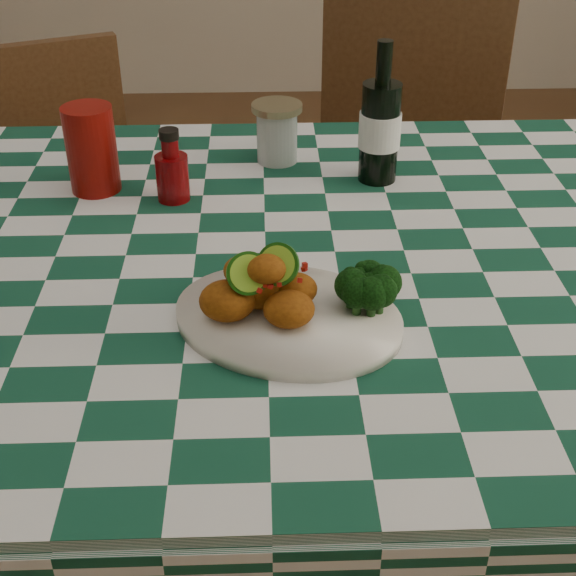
{
  "coord_description": "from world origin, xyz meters",
  "views": [
    {
      "loc": [
        -0.0,
        -1.02,
        1.38
      ],
      "look_at": [
        0.03,
        -0.18,
        0.84
      ],
      "focal_mm": 50.0,
      "sensor_mm": 36.0,
      "label": 1
    }
  ],
  "objects_px": {
    "red_tumbler": "(91,149)",
    "ketchup_bottle": "(171,165)",
    "wooden_chair_left": "(75,233)",
    "dining_table": "(269,448)",
    "wooden_chair_right": "(389,207)",
    "mason_jar": "(277,133)",
    "fried_chicken_pile": "(267,285)",
    "beer_bottle": "(381,113)",
    "plate": "(288,318)"
  },
  "relations": [
    {
      "from": "fried_chicken_pile",
      "to": "ketchup_bottle",
      "type": "distance_m",
      "value": 0.4
    },
    {
      "from": "dining_table",
      "to": "mason_jar",
      "type": "bearing_deg",
      "value": 85.64
    },
    {
      "from": "fried_chicken_pile",
      "to": "red_tumbler",
      "type": "relative_size",
      "value": 0.92
    },
    {
      "from": "fried_chicken_pile",
      "to": "ketchup_bottle",
      "type": "height_order",
      "value": "ketchup_bottle"
    },
    {
      "from": "fried_chicken_pile",
      "to": "beer_bottle",
      "type": "relative_size",
      "value": 0.56
    },
    {
      "from": "red_tumbler",
      "to": "wooden_chair_left",
      "type": "bearing_deg",
      "value": 109.85
    },
    {
      "from": "dining_table",
      "to": "plate",
      "type": "height_order",
      "value": "plate"
    },
    {
      "from": "red_tumbler",
      "to": "wooden_chair_left",
      "type": "distance_m",
      "value": 0.7
    },
    {
      "from": "ketchup_bottle",
      "to": "wooden_chair_right",
      "type": "distance_m",
      "value": 0.78
    },
    {
      "from": "wooden_chair_left",
      "to": "dining_table",
      "type": "bearing_deg",
      "value": -79.92
    },
    {
      "from": "wooden_chair_left",
      "to": "wooden_chair_right",
      "type": "distance_m",
      "value": 0.78
    },
    {
      "from": "beer_bottle",
      "to": "wooden_chair_left",
      "type": "height_order",
      "value": "beer_bottle"
    },
    {
      "from": "mason_jar",
      "to": "wooden_chair_left",
      "type": "height_order",
      "value": "mason_jar"
    },
    {
      "from": "ketchup_bottle",
      "to": "beer_bottle",
      "type": "height_order",
      "value": "beer_bottle"
    },
    {
      "from": "mason_jar",
      "to": "fried_chicken_pile",
      "type": "bearing_deg",
      "value": -92.81
    },
    {
      "from": "wooden_chair_left",
      "to": "plate",
      "type": "bearing_deg",
      "value": -84.05
    },
    {
      "from": "red_tumbler",
      "to": "ketchup_bottle",
      "type": "xyz_separation_m",
      "value": [
        0.13,
        -0.04,
        -0.01
      ]
    },
    {
      "from": "fried_chicken_pile",
      "to": "wooden_chair_right",
      "type": "bearing_deg",
      "value": 71.19
    },
    {
      "from": "dining_table",
      "to": "wooden_chair_left",
      "type": "relative_size",
      "value": 1.96
    },
    {
      "from": "plate",
      "to": "red_tumbler",
      "type": "distance_m",
      "value": 0.52
    },
    {
      "from": "red_tumbler",
      "to": "beer_bottle",
      "type": "distance_m",
      "value": 0.48
    },
    {
      "from": "dining_table",
      "to": "wooden_chair_left",
      "type": "xyz_separation_m",
      "value": [
        -0.47,
        0.74,
        0.03
      ]
    },
    {
      "from": "plate",
      "to": "fried_chicken_pile",
      "type": "relative_size",
      "value": 2.21
    },
    {
      "from": "ketchup_bottle",
      "to": "dining_table",
      "type": "bearing_deg",
      "value": -50.82
    },
    {
      "from": "mason_jar",
      "to": "wooden_chair_left",
      "type": "xyz_separation_m",
      "value": [
        -0.49,
        0.41,
        -0.42
      ]
    },
    {
      "from": "wooden_chair_left",
      "to": "ketchup_bottle",
      "type": "bearing_deg",
      "value": -82.41
    },
    {
      "from": "plate",
      "to": "wooden_chair_right",
      "type": "xyz_separation_m",
      "value": [
        0.28,
        0.89,
        -0.3
      ]
    },
    {
      "from": "fried_chicken_pile",
      "to": "red_tumbler",
      "type": "bearing_deg",
      "value": 124.84
    },
    {
      "from": "plate",
      "to": "mason_jar",
      "type": "height_order",
      "value": "mason_jar"
    },
    {
      "from": "fried_chicken_pile",
      "to": "wooden_chair_left",
      "type": "height_order",
      "value": "fried_chicken_pile"
    },
    {
      "from": "wooden_chair_left",
      "to": "beer_bottle",
      "type": "bearing_deg",
      "value": -58.66
    },
    {
      "from": "ketchup_bottle",
      "to": "wooden_chair_left",
      "type": "relative_size",
      "value": 0.14
    },
    {
      "from": "ketchup_bottle",
      "to": "red_tumbler",
      "type": "bearing_deg",
      "value": 162.66
    },
    {
      "from": "fried_chicken_pile",
      "to": "beer_bottle",
      "type": "distance_m",
      "value": 0.48
    },
    {
      "from": "dining_table",
      "to": "fried_chicken_pile",
      "type": "relative_size",
      "value": 12.43
    },
    {
      "from": "plate",
      "to": "wooden_chair_right",
      "type": "distance_m",
      "value": 0.98
    },
    {
      "from": "dining_table",
      "to": "mason_jar",
      "type": "relative_size",
      "value": 15.49
    },
    {
      "from": "wooden_chair_right",
      "to": "mason_jar",
      "type": "bearing_deg",
      "value": -107.14
    },
    {
      "from": "ketchup_bottle",
      "to": "beer_bottle",
      "type": "relative_size",
      "value": 0.51
    },
    {
      "from": "plate",
      "to": "dining_table",
      "type": "bearing_deg",
      "value": 98.31
    },
    {
      "from": "red_tumbler",
      "to": "beer_bottle",
      "type": "relative_size",
      "value": 0.61
    },
    {
      "from": "red_tumbler",
      "to": "plate",
      "type": "bearing_deg",
      "value": -52.72
    },
    {
      "from": "plate",
      "to": "ketchup_bottle",
      "type": "bearing_deg",
      "value": 115.69
    },
    {
      "from": "dining_table",
      "to": "wooden_chair_right",
      "type": "height_order",
      "value": "wooden_chair_right"
    },
    {
      "from": "fried_chicken_pile",
      "to": "wooden_chair_right",
      "type": "height_order",
      "value": "wooden_chair_right"
    },
    {
      "from": "mason_jar",
      "to": "wooden_chair_right",
      "type": "height_order",
      "value": "wooden_chair_right"
    },
    {
      "from": "beer_bottle",
      "to": "dining_table",
      "type": "bearing_deg",
      "value": -128.24
    },
    {
      "from": "ketchup_bottle",
      "to": "wooden_chair_right",
      "type": "xyz_separation_m",
      "value": [
        0.45,
        0.53,
        -0.35
      ]
    },
    {
      "from": "red_tumbler",
      "to": "mason_jar",
      "type": "relative_size",
      "value": 1.35
    },
    {
      "from": "fried_chicken_pile",
      "to": "dining_table",
      "type": "bearing_deg",
      "value": 90.04
    }
  ]
}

